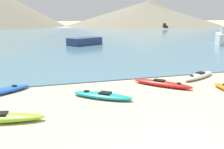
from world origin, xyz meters
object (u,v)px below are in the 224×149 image
Objects in this scene: moored_boat_2 at (165,27)px; kayak_on_sand_5 at (162,84)px; kayak_on_sand_1 at (102,95)px; moored_boat_0 at (224,38)px; moored_boat_1 at (85,41)px; kayak_on_sand_4 at (199,76)px.

kayak_on_sand_5 is at bearing -118.84° from moored_boat_2.
kayak_on_sand_5 is (3.51, 1.03, 0.02)m from kayak_on_sand_1.
kayak_on_sand_5 is 0.56× the size of moored_boat_0.
kayak_on_sand_5 is at bearing -137.15° from moored_boat_0.
kayak_on_sand_4 is at bearing -82.20° from moored_boat_1.
moored_boat_0 is at bearing 42.85° from kayak_on_sand_5.
moored_boat_1 is (3.75, 21.68, 0.39)m from kayak_on_sand_1.
kayak_on_sand_5 is (-2.93, -0.96, -0.00)m from kayak_on_sand_4.
moored_boat_0 is 17.94m from moored_boat_1.
kayak_on_sand_1 is 0.92× the size of kayak_on_sand_5.
moored_boat_2 reaches higher than kayak_on_sand_5.
kayak_on_sand_1 is at bearing -99.80° from moored_boat_1.
moored_boat_1 is at bearing 80.20° from kayak_on_sand_1.
moored_boat_0 reaches higher than moored_boat_2.
moored_boat_0 is at bearing -13.79° from moored_boat_1.
kayak_on_sand_1 is 0.51× the size of moored_boat_0.
moored_boat_2 is (30.88, 56.08, 0.47)m from kayak_on_sand_5.
kayak_on_sand_4 reaches higher than kayak_on_sand_1.
moored_boat_1 is at bearing 89.36° from kayak_on_sand_5.
moored_boat_0 is 41.85m from moored_boat_2.
kayak_on_sand_4 is 0.92× the size of moored_boat_2.
moored_boat_2 is (13.23, 39.70, -0.22)m from moored_boat_0.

